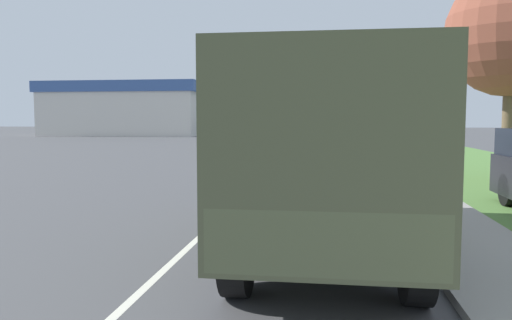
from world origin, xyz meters
The scene contains 9 objects.
ground_plane centered at (0.00, 40.00, 0.00)m, with size 180.00×180.00×0.00m, color #4C4C4F.
lane_centre_stripe centered at (0.00, 40.00, 0.00)m, with size 0.12×120.00×0.00m.
sidewalk_right centered at (4.50, 40.00, 0.06)m, with size 1.80×120.00×0.12m.
grass_strip_right centered at (8.90, 40.00, 0.01)m, with size 7.00×120.00×0.02m.
military_truck centered at (2.18, 12.16, 1.63)m, with size 2.31×7.04×2.82m.
car_nearest_ahead centered at (1.79, 22.62, 0.67)m, with size 1.82×4.72×1.48m.
car_second_ahead centered at (-1.48, 35.53, 0.71)m, with size 1.88×3.93×1.58m.
tree_mid_right centered at (7.92, 21.29, 4.78)m, with size 4.04×4.04×6.80m.
building_distant centered at (-22.85, 64.36, 3.34)m, with size 20.04×9.30×6.59m.
Camera 1 is at (2.19, 4.33, 2.07)m, focal length 35.00 mm.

